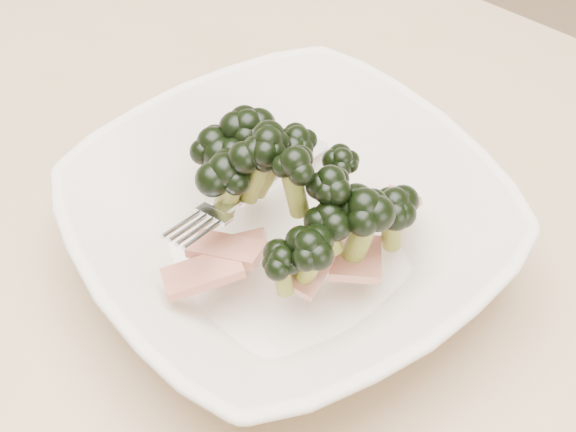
# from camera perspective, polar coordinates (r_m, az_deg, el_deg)

# --- Properties ---
(dining_table) EXTENTS (1.20, 0.80, 0.75)m
(dining_table) POSITION_cam_1_polar(r_m,az_deg,el_deg) (0.72, -7.29, -4.49)
(dining_table) COLOR tan
(dining_table) RESTS_ON ground
(broccoli_dish) EXTENTS (0.36, 0.36, 0.13)m
(broccoli_dish) POSITION_cam_1_polar(r_m,az_deg,el_deg) (0.57, -0.02, -0.61)
(broccoli_dish) COLOR beige
(broccoli_dish) RESTS_ON dining_table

